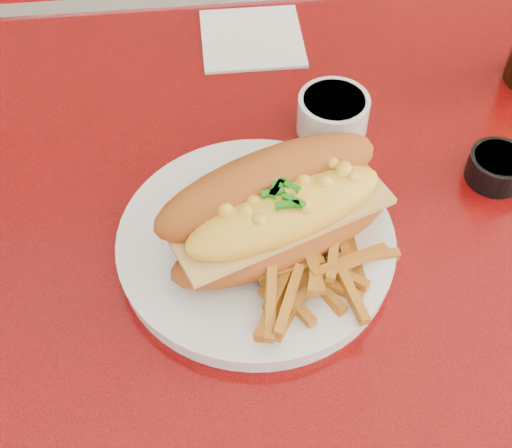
{
  "coord_description": "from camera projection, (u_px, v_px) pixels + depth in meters",
  "views": [
    {
      "loc": [
        -0.13,
        -0.42,
        1.31
      ],
      "look_at": [
        -0.08,
        -0.02,
        0.81
      ],
      "focal_mm": 50.0,
      "sensor_mm": 36.0,
      "label": 1
    }
  ],
  "objects": [
    {
      "name": "dinner_plate",
      "position": [
        256.0,
        244.0,
        0.67
      ],
      "size": [
        0.29,
        0.29,
        0.02
      ],
      "rotation": [
        0.0,
        0.0,
        0.12
      ],
      "color": "silver",
      "rests_on": "diner_table"
    },
    {
      "name": "mac_hoagie",
      "position": [
        278.0,
        210.0,
        0.63
      ],
      "size": [
        0.24,
        0.18,
        0.1
      ],
      "rotation": [
        0.0,
        0.0,
        0.37
      ],
      "color": "#AB541B",
      "rests_on": "dinner_plate"
    },
    {
      "name": "gravy_ramekin",
      "position": [
        333.0,
        113.0,
        0.76
      ],
      "size": [
        0.08,
        0.08,
        0.04
      ],
      "rotation": [
        0.0,
        0.0,
        -0.11
      ],
      "color": "silver",
      "rests_on": "diner_table"
    },
    {
      "name": "diner_table",
      "position": [
        326.0,
        317.0,
        0.82
      ],
      "size": [
        1.23,
        0.83,
        0.77
      ],
      "color": "red",
      "rests_on": "ground"
    },
    {
      "name": "fork",
      "position": [
        305.0,
        194.0,
        0.7
      ],
      "size": [
        0.03,
        0.14,
        0.0
      ],
      "rotation": [
        0.0,
        0.0,
        1.65
      ],
      "color": "silver",
      "rests_on": "dinner_plate"
    },
    {
      "name": "paper_napkin",
      "position": [
        252.0,
        38.0,
        0.88
      ],
      "size": [
        0.12,
        0.12,
        0.0
      ],
      "primitive_type": "cube",
      "rotation": [
        0.0,
        0.0,
        -0.01
      ],
      "color": "white",
      "rests_on": "diner_table"
    },
    {
      "name": "booth_bench_far",
      "position": [
        253.0,
        81.0,
        1.58
      ],
      "size": [
        1.2,
        0.51,
        0.9
      ],
      "color": "#A40A0F",
      "rests_on": "ground"
    },
    {
      "name": "sauce_cup_right",
      "position": [
        497.0,
        166.0,
        0.72
      ],
      "size": [
        0.07,
        0.07,
        0.03
      ],
      "rotation": [
        0.0,
        0.0,
        0.24
      ],
      "color": "black",
      "rests_on": "diner_table"
    },
    {
      "name": "fries_pile",
      "position": [
        313.0,
        263.0,
        0.62
      ],
      "size": [
        0.13,
        0.12,
        0.03
      ],
      "primitive_type": null,
      "rotation": [
        0.0,
        0.0,
        0.15
      ],
      "color": "orange",
      "rests_on": "dinner_plate"
    }
  ]
}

